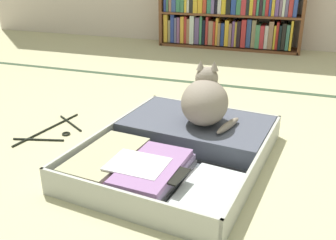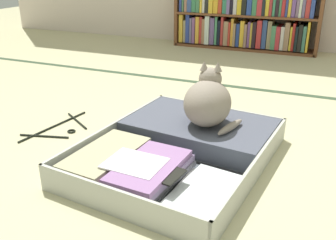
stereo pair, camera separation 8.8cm
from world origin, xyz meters
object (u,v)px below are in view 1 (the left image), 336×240
(bookshelf, at_px, (229,0))
(black_cat, at_px, (205,101))
(clothes_hanger, at_px, (54,131))
(open_suitcase, at_px, (180,146))

(bookshelf, relative_size, black_cat, 4.62)
(black_cat, distance_m, clothes_hanger, 0.78)
(black_cat, bearing_deg, open_suitcase, -115.09)
(clothes_hanger, bearing_deg, black_cat, 8.89)
(open_suitcase, relative_size, clothes_hanger, 2.14)
(open_suitcase, distance_m, black_cat, 0.23)
(bookshelf, distance_m, clothes_hanger, 2.34)
(bookshelf, xyz_separation_m, open_suitcase, (0.25, -2.29, -0.40))
(bookshelf, bearing_deg, clothes_hanger, -100.76)
(bookshelf, height_order, open_suitcase, bookshelf)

